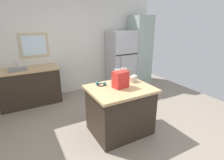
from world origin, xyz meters
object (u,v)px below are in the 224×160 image
tall_cabinet (140,51)px  bottle (118,74)px  ear_defenders (101,84)px  small_box (133,79)px  kitchen_island (120,110)px  shopping_bag (120,79)px  refrigerator (121,60)px

tall_cabinet → bottle: tall_cabinet is taller
tall_cabinet → ear_defenders: 2.80m
bottle → ear_defenders: (-0.39, -0.08, -0.10)m
small_box → ear_defenders: 0.63m
tall_cabinet → bottle: bearing=-137.2°
bottle → kitchen_island: bearing=-113.5°
kitchen_island → ear_defenders: 0.58m
shopping_bag → small_box: (0.37, 0.13, -0.09)m
shopping_bag → refrigerator: bearing=58.0°
refrigerator → ear_defenders: 2.30m
tall_cabinet → small_box: 2.44m
refrigerator → bottle: refrigerator is taller
refrigerator → small_box: bearing=-115.3°
tall_cabinet → ear_defenders: bearing=-141.5°
tall_cabinet → refrigerator: bearing=-180.0°
bottle → small_box: bearing=-41.3°
kitchen_island → ear_defenders: (-0.24, 0.27, 0.46)m
kitchen_island → bottle: (0.15, 0.35, 0.56)m
kitchen_island → bottle: size_ratio=4.03×
small_box → ear_defenders: size_ratio=0.79×
refrigerator → shopping_bag: refrigerator is taller
tall_cabinet → kitchen_island: bearing=-134.1°
tall_cabinet → ear_defenders: tall_cabinet is taller
refrigerator → bottle: bearing=-123.7°
kitchen_island → tall_cabinet: 2.86m
kitchen_island → ear_defenders: size_ratio=5.24×
bottle → refrigerator: bearing=56.3°
shopping_bag → bottle: shopping_bag is taller
refrigerator → kitchen_island: bearing=-122.1°
kitchen_island → shopping_bag: shopping_bag is taller
tall_cabinet → ear_defenders: size_ratio=10.04×
refrigerator → ear_defenders: refrigerator is taller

